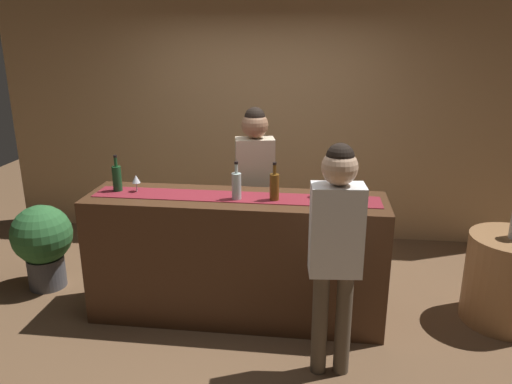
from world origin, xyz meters
TOP-DOWN VIEW (x-y plane):
  - ground_plane at (0.00, 0.00)m, footprint 10.00×10.00m
  - back_wall at (0.00, 1.90)m, footprint 6.00×0.12m
  - bar_counter at (0.00, 0.00)m, footprint 2.38×0.60m
  - counter_runner_cloth at (0.00, 0.00)m, footprint 2.26×0.28m
  - wine_bottle_green at (-0.98, 0.03)m, footprint 0.07×0.07m
  - wine_bottle_clear at (0.02, -0.05)m, footprint 0.07×0.07m
  - wine_bottle_amber at (0.31, -0.04)m, footprint 0.07×0.07m
  - wine_glass_near_customer at (0.63, 0.07)m, footprint 0.07×0.07m
  - wine_glass_mid_counter at (-0.82, 0.03)m, footprint 0.07×0.07m
  - bartender at (0.08, 0.58)m, footprint 0.37×0.27m
  - customer_sipping at (0.77, -0.65)m, footprint 0.36×0.23m
  - round_side_table at (2.21, 0.19)m, footprint 0.68×0.68m
  - potted_plant_tall at (-1.85, 0.26)m, footprint 0.54×0.54m

SIDE VIEW (x-z plane):
  - ground_plane at x=0.00m, z-range 0.00..0.00m
  - round_side_table at x=2.21m, z-range 0.00..0.74m
  - potted_plant_tall at x=-1.85m, z-range 0.06..0.86m
  - bar_counter at x=0.00m, z-range 0.00..1.05m
  - customer_sipping at x=0.77m, z-range 0.19..1.83m
  - bartender at x=0.08m, z-range 0.20..1.87m
  - counter_runner_cloth at x=0.00m, z-range 1.05..1.05m
  - wine_glass_near_customer at x=0.63m, z-range 1.08..1.22m
  - wine_glass_mid_counter at x=-0.82m, z-range 1.08..1.22m
  - wine_bottle_green at x=-0.98m, z-range 1.01..1.31m
  - wine_bottle_clear at x=0.02m, z-range 1.01..1.31m
  - wine_bottle_amber at x=0.31m, z-range 1.01..1.31m
  - back_wall at x=0.00m, z-range 0.00..2.90m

